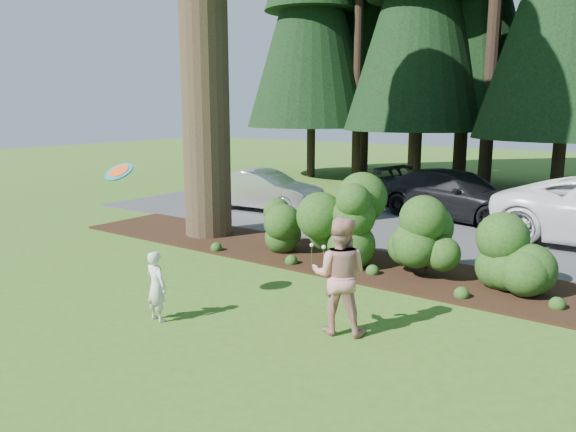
% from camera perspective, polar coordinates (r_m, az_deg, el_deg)
% --- Properties ---
extents(ground, '(80.00, 80.00, 0.00)m').
position_cam_1_polar(ground, '(9.95, -2.44, -9.10)').
color(ground, '#38601B').
rests_on(ground, ground).
extents(mulch_bed, '(16.00, 2.50, 0.05)m').
position_cam_1_polar(mulch_bed, '(12.52, 6.88, -4.78)').
color(mulch_bed, black).
rests_on(mulch_bed, ground).
extents(driveway, '(22.00, 6.00, 0.03)m').
position_cam_1_polar(driveway, '(16.26, 14.23, -1.38)').
color(driveway, '#38383A').
rests_on(driveway, ground).
extents(shrub_row, '(6.53, 1.60, 1.61)m').
position_cam_1_polar(shrub_row, '(11.89, 9.94, -1.82)').
color(shrub_row, '#1A3B12').
rests_on(shrub_row, ground).
extents(lily_cluster, '(0.69, 0.09, 0.57)m').
position_cam_1_polar(lily_cluster, '(11.84, 3.65, -3.29)').
color(lily_cluster, '#1A3B12').
rests_on(lily_cluster, ground).
extents(car_silver_wagon, '(4.16, 1.83, 1.33)m').
position_cam_1_polar(car_silver_wagon, '(18.63, -2.50, 2.64)').
color(car_silver_wagon, silver).
rests_on(car_silver_wagon, driveway).
extents(car_dark_suv, '(5.37, 2.99, 1.47)m').
position_cam_1_polar(car_dark_suv, '(17.95, 16.65, 2.09)').
color(car_dark_suv, black).
rests_on(car_dark_suv, driveway).
extents(child, '(0.45, 0.32, 1.16)m').
position_cam_1_polar(child, '(9.35, -13.24, -6.95)').
color(child, silver).
rests_on(child, ground).
extents(adult, '(1.07, 0.95, 1.81)m').
position_cam_1_polar(adult, '(8.59, 5.24, -6.05)').
color(adult, '#A72416').
rests_on(adult, ground).
extents(frisbee, '(0.50, 0.43, 0.29)m').
position_cam_1_polar(frisbee, '(9.57, -16.81, 4.33)').
color(frisbee, teal).
rests_on(frisbee, ground).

